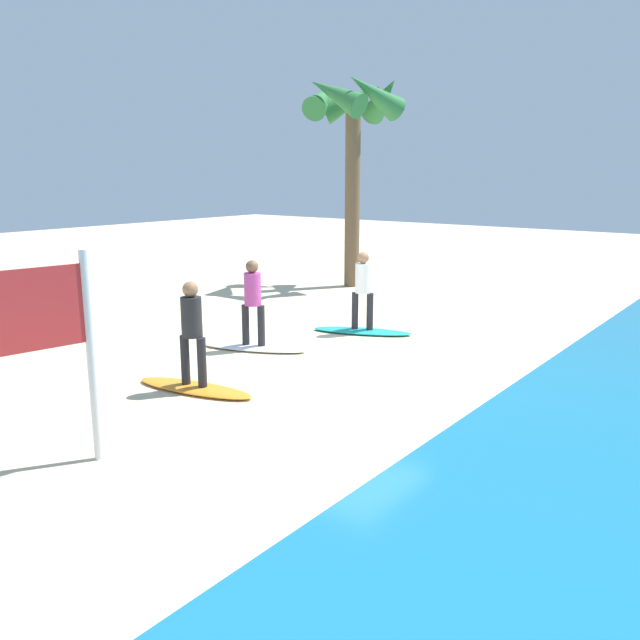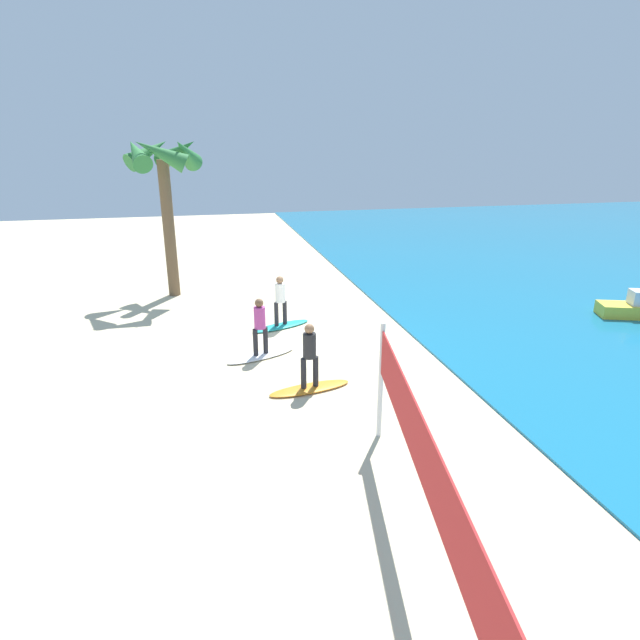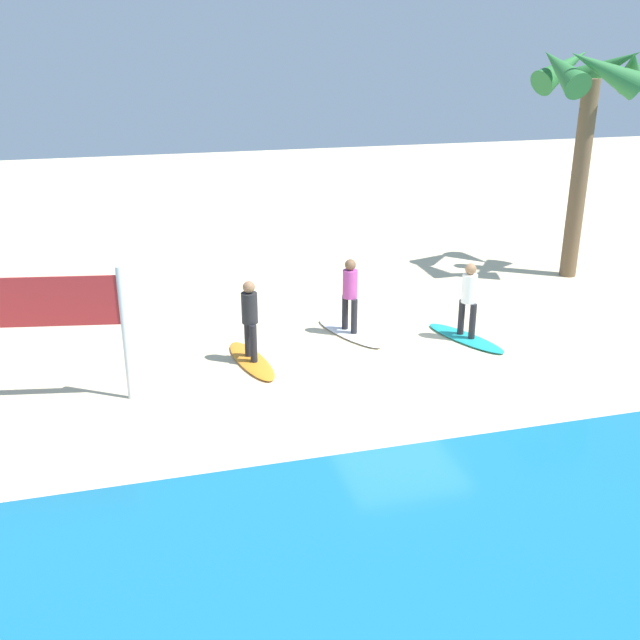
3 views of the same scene
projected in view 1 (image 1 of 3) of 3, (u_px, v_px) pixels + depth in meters
ground_plane at (349, 359)px, 11.96m from camera, size 60.00×60.00×0.00m
surfboard_teal at (362, 331)px, 13.87m from camera, size 1.31×2.16×0.09m
surfer_teal at (363, 285)px, 13.65m from camera, size 0.32×0.44×1.64m
surfboard_white at (254, 347)px, 12.59m from camera, size 1.29×2.16×0.09m
surfer_white at (253, 297)px, 12.38m from camera, size 0.32×0.44×1.64m
surfboard_orange at (195, 388)px, 10.22m from camera, size 0.93×2.17×0.09m
surfer_orange at (192, 326)px, 10.00m from camera, size 0.32×0.45×1.64m
palm_tree at (353, 116)px, 18.57m from camera, size 2.88×3.03×6.12m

